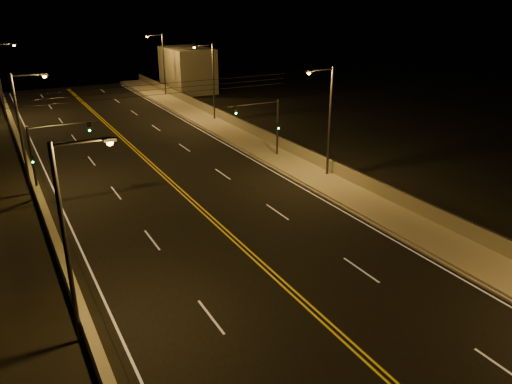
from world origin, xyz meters
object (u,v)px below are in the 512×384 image
streetlight_3 (162,61)px  traffic_signal_right (267,122)px  traffic_signal_left (47,150)px  streetlight_1 (327,116)px  streetlight_4 (71,232)px  streetlight_6 (1,77)px  streetlight_5 (24,126)px  streetlight_2 (211,77)px

streetlight_3 → traffic_signal_right: 33.90m
streetlight_3 → traffic_signal_left: (-20.24, -33.82, -1.72)m
streetlight_1 → streetlight_4: (-21.44, -12.01, 0.00)m
streetlight_4 → streetlight_6: bearing=90.0°
streetlight_4 → traffic_signal_left: (1.20, 18.76, -1.72)m
streetlight_4 → streetlight_6: same height
traffic_signal_right → streetlight_4: bearing=-136.6°
streetlight_1 → streetlight_5: same height
streetlight_5 → streetlight_1: bearing=-20.0°
streetlight_2 → streetlight_3: 17.80m
streetlight_3 → traffic_signal_right: bearing=-92.7°
streetlight_1 → traffic_signal_right: size_ratio=1.66×
streetlight_1 → streetlight_6: (-21.44, 35.09, 0.00)m
streetlight_5 → streetlight_6: same height
streetlight_1 → streetlight_5: (-21.44, 7.80, 0.00)m
streetlight_3 → traffic_signal_left: size_ratio=1.66×
traffic_signal_right → traffic_signal_left: 18.64m
streetlight_5 → streetlight_3: bearing=56.8°
streetlight_4 → traffic_signal_right: (19.84, 18.76, -1.72)m
streetlight_4 → streetlight_3: bearing=67.8°
streetlight_2 → streetlight_6: 24.73m
streetlight_4 → streetlight_2: bearing=58.4°
streetlight_2 → streetlight_6: size_ratio=1.00×
streetlight_5 → traffic_signal_right: 19.94m
streetlight_1 → traffic_signal_right: 7.14m
streetlight_4 → traffic_signal_left: bearing=86.4°
streetlight_1 → streetlight_4: 24.57m
streetlight_2 → streetlight_4: same height
streetlight_1 → streetlight_3: 40.57m
streetlight_6 → traffic_signal_left: (1.20, -28.34, -1.72)m
streetlight_1 → traffic_signal_right: bearing=103.3°
streetlight_5 → streetlight_6: 27.29m
streetlight_5 → traffic_signal_right: bearing=-3.0°
streetlight_6 → streetlight_5: bearing=-90.0°
streetlight_5 → traffic_signal_left: streetlight_5 is taller
streetlight_3 → streetlight_2: bearing=-90.0°
streetlight_3 → streetlight_4: same height
streetlight_1 → streetlight_2: same height
streetlight_3 → streetlight_4: (-21.44, -52.58, 0.00)m
streetlight_4 → traffic_signal_left: streetlight_4 is taller
streetlight_4 → streetlight_1: bearing=29.3°
streetlight_4 → traffic_signal_right: size_ratio=1.66×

